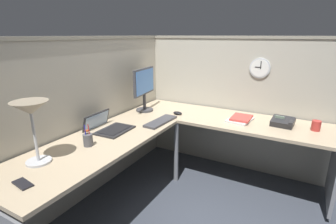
# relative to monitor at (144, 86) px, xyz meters

# --- Properties ---
(ground_plane) EXTENTS (6.80, 6.80, 0.00)m
(ground_plane) POSITION_rel_monitor_xyz_m (-0.27, -0.64, -1.02)
(ground_plane) COLOR #383D47
(cubicle_wall_back) EXTENTS (2.57, 0.12, 1.58)m
(cubicle_wall_back) POSITION_rel_monitor_xyz_m (-0.64, 0.23, -0.23)
(cubicle_wall_back) COLOR #A8A393
(cubicle_wall_back) RESTS_ON ground
(cubicle_wall_right) EXTENTS (0.12, 2.37, 1.58)m
(cubicle_wall_right) POSITION_rel_monitor_xyz_m (0.60, -0.90, -0.23)
(cubicle_wall_right) COLOR #A8A393
(cubicle_wall_right) RESTS_ON ground
(desk) EXTENTS (2.35, 2.15, 0.73)m
(desk) POSITION_rel_monitor_xyz_m (-0.42, -0.69, -0.39)
(desk) COLOR tan
(desk) RESTS_ON ground
(monitor) EXTENTS (0.46, 0.20, 0.50)m
(monitor) POSITION_rel_monitor_xyz_m (0.00, 0.00, 0.00)
(monitor) COLOR #38383D
(monitor) RESTS_ON desk
(laptop) EXTENTS (0.36, 0.39, 0.22)m
(laptop) POSITION_rel_monitor_xyz_m (-0.69, -0.03, -0.27)
(laptop) COLOR #232326
(laptop) RESTS_ON desk
(keyboard) EXTENTS (0.44, 0.16, 0.02)m
(keyboard) POSITION_rel_monitor_xyz_m (-0.27, -0.38, -0.28)
(keyboard) COLOR #38383D
(keyboard) RESTS_ON desk
(computer_mouse) EXTENTS (0.06, 0.10, 0.03)m
(computer_mouse) POSITION_rel_monitor_xyz_m (0.05, -0.41, -0.28)
(computer_mouse) COLOR black
(computer_mouse) RESTS_ON desk
(desk_lamp_dome) EXTENTS (0.24, 0.24, 0.44)m
(desk_lamp_dome) POSITION_rel_monitor_xyz_m (-1.42, -0.06, 0.07)
(desk_lamp_dome) COLOR #B7BABF
(desk_lamp_dome) RESTS_ON desk
(pen_cup) EXTENTS (0.08, 0.08, 0.18)m
(pen_cup) POSITION_rel_monitor_xyz_m (-1.05, -0.15, -0.24)
(pen_cup) COLOR #4C4C51
(pen_cup) RESTS_ON desk
(cell_phone) EXTENTS (0.09, 0.15, 0.01)m
(cell_phone) POSITION_rel_monitor_xyz_m (-1.64, -0.23, -0.29)
(cell_phone) COLOR black
(cell_phone) RESTS_ON desk
(office_phone) EXTENTS (0.21, 0.22, 0.11)m
(office_phone) POSITION_rel_monitor_xyz_m (0.22, -1.49, -0.26)
(office_phone) COLOR #232326
(office_phone) RESTS_ON desk
(book_stack) EXTENTS (0.31, 0.25, 0.04)m
(book_stack) POSITION_rel_monitor_xyz_m (0.17, -1.08, -0.27)
(book_stack) COLOR silver
(book_stack) RESTS_ON desk
(coffee_mug) EXTENTS (0.08, 0.08, 0.10)m
(coffee_mug) POSITION_rel_monitor_xyz_m (0.24, -1.76, -0.25)
(coffee_mug) COLOR #B2332D
(coffee_mug) RESTS_ON desk
(wall_clock) EXTENTS (0.04, 0.22, 0.22)m
(wall_clock) POSITION_rel_monitor_xyz_m (0.55, -1.16, 0.22)
(wall_clock) COLOR #B7BABF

